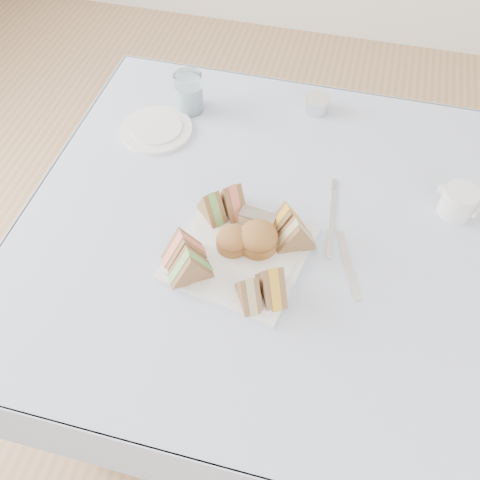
% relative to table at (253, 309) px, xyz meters
% --- Properties ---
extents(floor, '(4.00, 4.00, 0.00)m').
position_rel_table_xyz_m(floor, '(0.00, 0.00, -0.37)').
color(floor, '#9E7751').
rests_on(floor, ground).
extents(table, '(0.90, 0.90, 0.74)m').
position_rel_table_xyz_m(table, '(0.00, 0.00, 0.00)').
color(table, brown).
rests_on(table, floor).
extents(tablecloth, '(1.02, 1.02, 0.01)m').
position_rel_table_xyz_m(tablecloth, '(0.00, 0.00, 0.37)').
color(tablecloth, silver).
rests_on(tablecloth, table).
extents(serving_plate, '(0.30, 0.30, 0.01)m').
position_rel_table_xyz_m(serving_plate, '(-0.01, -0.09, 0.38)').
color(serving_plate, white).
rests_on(serving_plate, tablecloth).
extents(sandwich_fl_a, '(0.10, 0.09, 0.08)m').
position_rel_table_xyz_m(sandwich_fl_a, '(-0.12, -0.14, 0.43)').
color(sandwich_fl_a, brown).
rests_on(sandwich_fl_a, serving_plate).
extents(sandwich_fl_b, '(0.10, 0.08, 0.08)m').
position_rel_table_xyz_m(sandwich_fl_b, '(-0.09, -0.18, 0.43)').
color(sandwich_fl_b, brown).
rests_on(sandwich_fl_b, serving_plate).
extents(sandwich_fr_a, '(0.08, 0.10, 0.08)m').
position_rel_table_xyz_m(sandwich_fr_a, '(0.07, -0.17, 0.43)').
color(sandwich_fr_a, brown).
rests_on(sandwich_fr_a, serving_plate).
extents(sandwich_fr_b, '(0.07, 0.09, 0.07)m').
position_rel_table_xyz_m(sandwich_fr_b, '(0.03, -0.20, 0.42)').
color(sandwich_fr_b, brown).
rests_on(sandwich_fr_b, serving_plate).
extents(sandwich_bl_a, '(0.08, 0.08, 0.07)m').
position_rel_table_xyz_m(sandwich_bl_a, '(-0.10, -0.02, 0.42)').
color(sandwich_bl_a, brown).
rests_on(sandwich_bl_a, serving_plate).
extents(sandwich_bl_b, '(0.09, 0.09, 0.08)m').
position_rel_table_xyz_m(sandwich_bl_b, '(-0.06, 0.01, 0.43)').
color(sandwich_bl_b, brown).
rests_on(sandwich_bl_b, serving_plate).
extents(sandwich_br_a, '(0.09, 0.07, 0.08)m').
position_rel_table_xyz_m(sandwich_br_a, '(0.09, -0.05, 0.43)').
color(sandwich_br_a, brown).
rests_on(sandwich_br_a, serving_plate).
extents(sandwich_br_b, '(0.09, 0.08, 0.07)m').
position_rel_table_xyz_m(sandwich_br_b, '(0.07, -0.01, 0.42)').
color(sandwich_br_b, brown).
rests_on(sandwich_br_b, serving_plate).
extents(scone_left, '(0.08, 0.08, 0.05)m').
position_rel_table_xyz_m(scone_left, '(-0.03, -0.09, 0.41)').
color(scone_left, '#A16836').
rests_on(scone_left, serving_plate).
extents(scone_right, '(0.10, 0.10, 0.05)m').
position_rel_table_xyz_m(scone_right, '(0.02, -0.07, 0.42)').
color(scone_right, '#A16836').
rests_on(scone_right, serving_plate).
extents(pastry_slice, '(0.08, 0.04, 0.04)m').
position_rel_table_xyz_m(pastry_slice, '(0.01, -0.02, 0.41)').
color(pastry_slice, beige).
rests_on(pastry_slice, serving_plate).
extents(side_plate, '(0.23, 0.23, 0.01)m').
position_rel_table_xyz_m(side_plate, '(-0.31, 0.23, 0.38)').
color(side_plate, white).
rests_on(side_plate, tablecloth).
extents(water_glass, '(0.09, 0.09, 0.10)m').
position_rel_table_xyz_m(water_glass, '(-0.26, 0.33, 0.43)').
color(water_glass, white).
rests_on(water_glass, tablecloth).
extents(tea_strainer, '(0.08, 0.08, 0.04)m').
position_rel_table_xyz_m(tea_strainer, '(0.07, 0.40, 0.39)').
color(tea_strainer, silver).
rests_on(tea_strainer, tablecloth).
extents(knife, '(0.07, 0.17, 0.00)m').
position_rel_table_xyz_m(knife, '(0.21, -0.06, 0.38)').
color(knife, silver).
rests_on(knife, tablecloth).
extents(fork, '(0.03, 0.19, 0.00)m').
position_rel_table_xyz_m(fork, '(0.16, 0.04, 0.38)').
color(fork, silver).
rests_on(fork, tablecloth).
extents(creamer_jug, '(0.10, 0.10, 0.07)m').
position_rel_table_xyz_m(creamer_jug, '(0.42, 0.14, 0.41)').
color(creamer_jug, white).
rests_on(creamer_jug, tablecloth).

